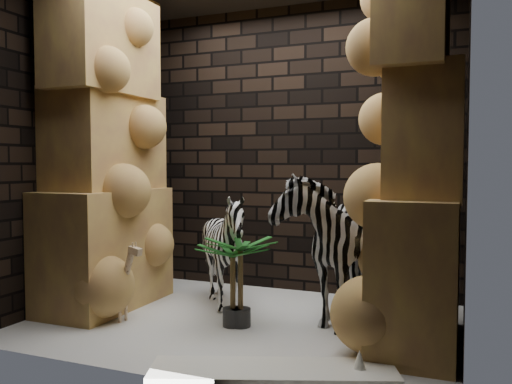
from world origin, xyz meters
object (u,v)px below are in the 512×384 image
at_px(giraffe_toy, 115,279).
at_px(palm_back, 233,285).
at_px(zebra_right, 328,231).
at_px(palm_front, 240,282).
at_px(surfboard, 273,371).
at_px(zebra_left, 225,257).

xyz_separation_m(giraffe_toy, palm_back, (1.01, 0.22, -0.01)).
relative_size(zebra_right, palm_front, 2.02).
relative_size(zebra_right, palm_back, 2.19).
height_order(zebra_right, surfboard, zebra_right).
distance_m(giraffe_toy, palm_front, 1.10).
height_order(palm_front, palm_back, palm_front).
bearing_deg(zebra_right, giraffe_toy, -158.87).
xyz_separation_m(palm_back, surfboard, (0.65, -0.82, -0.32)).
height_order(zebra_left, surfboard, zebra_left).
distance_m(giraffe_toy, palm_back, 1.04).
height_order(palm_back, surfboard, palm_back).
xyz_separation_m(zebra_left, surfboard, (0.93, -1.26, -0.46)).
relative_size(zebra_right, surfboard, 0.97).
relative_size(zebra_left, palm_back, 1.56).
bearing_deg(palm_front, zebra_right, 42.76).
height_order(palm_front, surfboard, palm_front).
xyz_separation_m(giraffe_toy, surfboard, (1.66, -0.60, -0.33)).
bearing_deg(giraffe_toy, surfboard, -10.86).
bearing_deg(zebra_right, palm_back, -143.42).
bearing_deg(giraffe_toy, palm_front, 21.55).
bearing_deg(zebra_right, surfboard, -94.35).
distance_m(palm_front, palm_back, 0.07).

